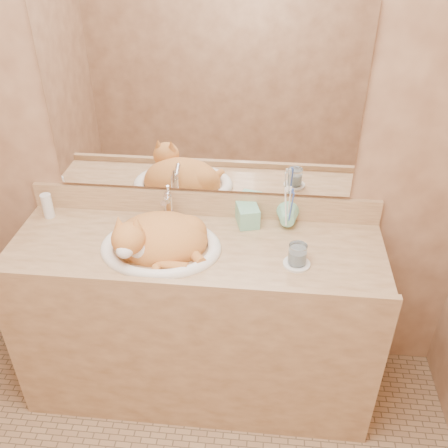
# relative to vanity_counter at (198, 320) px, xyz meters

# --- Properties ---
(wall_back) EXTENTS (2.40, 0.02, 2.50)m
(wall_back) POSITION_rel_vanity_counter_xyz_m (0.00, 0.28, 0.82)
(wall_back) COLOR brown
(wall_back) RESTS_ON ground
(vanity_counter) EXTENTS (1.60, 0.55, 0.85)m
(vanity_counter) POSITION_rel_vanity_counter_xyz_m (0.00, 0.00, 0.00)
(vanity_counter) COLOR olive
(vanity_counter) RESTS_ON floor
(mirror) EXTENTS (1.30, 0.02, 0.80)m
(mirror) POSITION_rel_vanity_counter_xyz_m (0.00, 0.26, 0.97)
(mirror) COLOR white
(mirror) RESTS_ON wall_back
(sink_basin) EXTENTS (0.59, 0.53, 0.16)m
(sink_basin) POSITION_rel_vanity_counter_xyz_m (-0.14, -0.02, 0.50)
(sink_basin) COLOR white
(sink_basin) RESTS_ON vanity_counter
(faucet) EXTENTS (0.05, 0.13, 0.18)m
(faucet) POSITION_rel_vanity_counter_xyz_m (-0.14, 0.17, 0.51)
(faucet) COLOR silver
(faucet) RESTS_ON vanity_counter
(cat) EXTENTS (0.43, 0.37, 0.22)m
(cat) POSITION_rel_vanity_counter_xyz_m (-0.15, -0.03, 0.49)
(cat) COLOR #BF6B2C
(cat) RESTS_ON sink_basin
(soap_dispenser) EXTENTS (0.11, 0.11, 0.20)m
(soap_dispenser) POSITION_rel_vanity_counter_xyz_m (0.22, 0.15, 0.53)
(soap_dispenser) COLOR #7FCBA5
(soap_dispenser) RESTS_ON vanity_counter
(toothbrush_cup) EXTENTS (0.11, 0.11, 0.10)m
(toothbrush_cup) POSITION_rel_vanity_counter_xyz_m (0.39, 0.16, 0.47)
(toothbrush_cup) COLOR #7FCBA5
(toothbrush_cup) RESTS_ON vanity_counter
(toothbrushes) EXTENTS (0.04, 0.04, 0.23)m
(toothbrushes) POSITION_rel_vanity_counter_xyz_m (0.39, 0.16, 0.56)
(toothbrushes) COLOR white
(toothbrushes) RESTS_ON toothbrush_cup
(saucer) EXTENTS (0.11, 0.11, 0.01)m
(saucer) POSITION_rel_vanity_counter_xyz_m (0.42, -0.07, 0.43)
(saucer) COLOR silver
(saucer) RESTS_ON vanity_counter
(water_glass) EXTENTS (0.07, 0.07, 0.09)m
(water_glass) POSITION_rel_vanity_counter_xyz_m (0.42, -0.07, 0.48)
(water_glass) COLOR silver
(water_glass) RESTS_ON saucer
(lotion_bottle) EXTENTS (0.05, 0.05, 0.12)m
(lotion_bottle) POSITION_rel_vanity_counter_xyz_m (-0.71, 0.17, 0.48)
(lotion_bottle) COLOR white
(lotion_bottle) RESTS_ON vanity_counter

